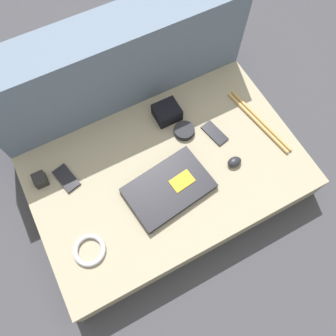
% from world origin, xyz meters
% --- Properties ---
extents(ground_plane, '(8.00, 8.00, 0.00)m').
position_xyz_m(ground_plane, '(0.00, 0.00, 0.00)').
color(ground_plane, '#38383D').
extents(couch_seat, '(1.10, 0.70, 0.16)m').
position_xyz_m(couch_seat, '(0.00, 0.00, 0.08)').
color(couch_seat, gray).
rests_on(couch_seat, ground_plane).
extents(couch_backrest, '(1.10, 0.20, 0.53)m').
position_xyz_m(couch_backrest, '(0.00, 0.45, 0.26)').
color(couch_backrest, slate).
rests_on(couch_backrest, ground_plane).
extents(laptop, '(0.35, 0.25, 0.03)m').
position_xyz_m(laptop, '(-0.04, -0.08, 0.17)').
color(laptop, black).
rests_on(laptop, couch_seat).
extents(computer_mouse, '(0.06, 0.04, 0.03)m').
position_xyz_m(computer_mouse, '(0.25, -0.10, 0.17)').
color(computer_mouse, black).
rests_on(computer_mouse, couch_seat).
extents(speaker_puck, '(0.09, 0.09, 0.02)m').
position_xyz_m(speaker_puck, '(0.14, 0.12, 0.17)').
color(speaker_puck, black).
rests_on(speaker_puck, couch_seat).
extents(phone_silver, '(0.09, 0.13, 0.01)m').
position_xyz_m(phone_silver, '(-0.38, 0.16, 0.16)').
color(phone_silver, black).
rests_on(phone_silver, couch_seat).
extents(phone_black, '(0.08, 0.13, 0.01)m').
position_xyz_m(phone_black, '(0.25, 0.06, 0.16)').
color(phone_black, black).
rests_on(phone_black, couch_seat).
extents(camera_pouch, '(0.11, 0.10, 0.06)m').
position_xyz_m(camera_pouch, '(0.12, 0.23, 0.19)').
color(camera_pouch, black).
rests_on(camera_pouch, couch_seat).
extents(charger_brick, '(0.05, 0.05, 0.05)m').
position_xyz_m(charger_brick, '(-0.47, 0.19, 0.18)').
color(charger_brick, black).
rests_on(charger_brick, couch_seat).
extents(cable_coil, '(0.12, 0.12, 0.02)m').
position_xyz_m(cable_coil, '(-0.41, -0.15, 0.16)').
color(cable_coil, '#B2B2B7').
rests_on(cable_coil, couch_seat).
extents(drumstick_pair, '(0.09, 0.37, 0.01)m').
position_xyz_m(drumstick_pair, '(0.45, 0.02, 0.16)').
color(drumstick_pair, tan).
rests_on(drumstick_pair, couch_seat).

